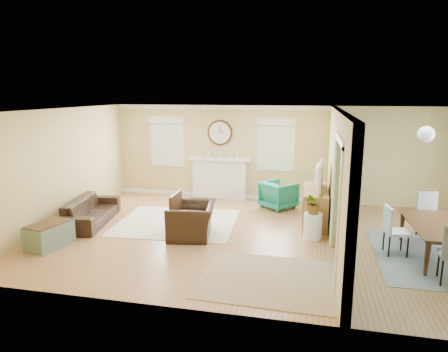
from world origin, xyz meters
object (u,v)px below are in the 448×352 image
Objects in this scene: credenza at (315,206)px; dining_table at (440,241)px; green_chair at (279,195)px; eames_chair at (192,220)px; sofa at (91,211)px.

credenza is 0.87× the size of dining_table.
credenza reaches higher than green_chair.
eames_chair is at bearing 97.75° from green_chair.
credenza is (5.01, 1.11, 0.11)m from sofa.
eames_chair is 4.68m from dining_table.
credenza reaches higher than dining_table.
dining_table is (2.19, -1.57, -0.08)m from credenza.
dining_table is at bearing -35.58° from credenza.
green_chair reaches higher than sofa.
dining_table is (4.68, -0.12, -0.03)m from eames_chair.
green_chair is (1.58, 2.46, 0.00)m from eames_chair.
credenza is at bearing 172.27° from green_chair.
eames_chair is at bearing -107.25° from sofa.
sofa is 5.13m from credenza.
dining_table is (7.20, -0.46, 0.03)m from sofa.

